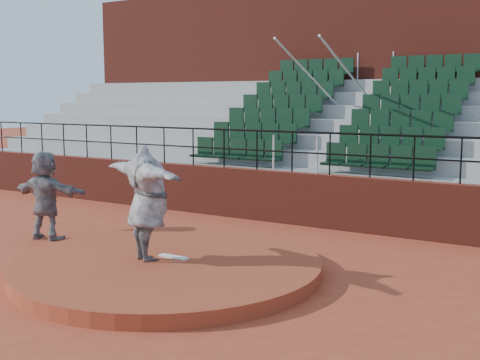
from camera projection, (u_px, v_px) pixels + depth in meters
name	position (u px, v px, depth m)	size (l,w,h in m)	color
ground	(169.00, 273.00, 10.85)	(90.00, 90.00, 0.00)	#A83F26
pitchers_mound	(169.00, 266.00, 10.83)	(5.50, 5.50, 0.25)	#9F3E23
pitching_rubber	(174.00, 257.00, 10.94)	(0.60, 0.15, 0.03)	white
boundary_wall	(292.00, 198.00, 15.00)	(24.00, 0.30, 1.30)	maroon
wall_railing	(292.00, 143.00, 14.81)	(24.04, 0.05, 1.03)	black
seating_deck	(346.00, 155.00, 17.99)	(24.00, 5.97, 4.63)	#999994
press_box_facade	(389.00, 85.00, 21.05)	(24.00, 3.00, 7.10)	maroon
pitcher	(147.00, 203.00, 10.67)	(2.54, 0.69, 2.07)	black
fielder	(46.00, 195.00, 13.32)	(1.84, 0.59, 1.99)	black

